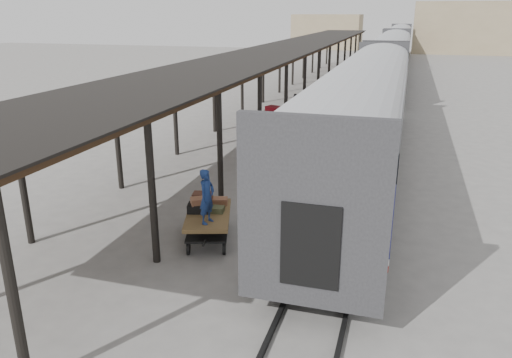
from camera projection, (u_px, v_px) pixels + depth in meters
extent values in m
plane|color=slate|center=(228.00, 237.00, 15.06)|extent=(160.00, 160.00, 0.00)
cube|color=silver|center=(365.00, 110.00, 20.63)|extent=(3.00, 24.00, 2.90)
cube|color=#28282B|center=(312.00, 219.00, 9.82)|extent=(3.04, 0.22, 3.50)
cube|color=black|center=(329.00, 87.00, 20.75)|extent=(0.04, 22.08, 0.65)
cube|color=black|center=(362.00, 150.00, 21.17)|extent=(2.55, 23.04, 0.50)
cube|color=silver|center=(391.00, 58.00, 44.23)|extent=(3.00, 24.00, 2.90)
cube|color=#28282B|center=(384.00, 72.00, 33.43)|extent=(3.04, 0.22, 3.50)
cube|color=black|center=(374.00, 47.00, 44.36)|extent=(0.04, 22.08, 0.65)
cube|color=black|center=(389.00, 77.00, 44.78)|extent=(2.55, 23.04, 0.50)
cube|color=silver|center=(399.00, 42.00, 67.84)|extent=(3.00, 24.00, 2.90)
cube|color=#28282B|center=(396.00, 47.00, 57.04)|extent=(3.04, 0.22, 3.50)
cube|color=black|center=(388.00, 35.00, 67.97)|extent=(0.04, 22.08, 0.65)
cube|color=black|center=(397.00, 54.00, 68.38)|extent=(2.55, 23.04, 0.50)
cube|color=black|center=(289.00, 181.00, 13.39)|extent=(0.50, 1.70, 2.00)
imported|color=white|center=(289.00, 186.00, 13.44)|extent=(0.72, 0.89, 1.72)
cube|color=#8F5A3E|center=(273.00, 207.00, 13.60)|extent=(0.57, 0.25, 0.42)
cube|color=#422B19|center=(294.00, 47.00, 36.50)|extent=(4.60, 64.00, 0.18)
cube|color=black|center=(294.00, 45.00, 36.46)|extent=(4.90, 64.30, 0.06)
cylinder|color=black|center=(267.00, 74.00, 37.70)|extent=(0.20, 0.20, 4.00)
cylinder|color=black|center=(329.00, 47.00, 65.84)|extent=(0.20, 0.20, 4.00)
cylinder|color=black|center=(12.00, 290.00, 8.43)|extent=(0.20, 0.20, 4.00)
cylinder|color=black|center=(321.00, 76.00, 36.58)|extent=(0.20, 0.20, 4.00)
cylinder|color=black|center=(361.00, 48.00, 64.73)|extent=(0.20, 0.20, 4.00)
cube|color=black|center=(380.00, 86.00, 45.24)|extent=(0.10, 150.00, 0.12)
cube|color=black|center=(397.00, 87.00, 44.85)|extent=(0.10, 150.00, 0.12)
cube|color=tan|center=(471.00, 28.00, 80.81)|extent=(18.00, 10.00, 8.00)
cube|color=tan|center=(327.00, 32.00, 91.28)|extent=(12.00, 8.00, 6.00)
cube|color=brown|center=(208.00, 215.00, 14.65)|extent=(1.91, 2.66, 0.12)
cube|color=black|center=(209.00, 226.00, 14.77)|extent=(1.79, 2.54, 0.06)
cylinder|color=black|center=(188.00, 248.00, 13.94)|extent=(0.20, 0.41, 0.40)
cylinder|color=black|center=(224.00, 248.00, 13.95)|extent=(0.20, 0.41, 0.40)
cylinder|color=black|center=(195.00, 221.00, 15.74)|extent=(0.20, 0.41, 0.40)
cylinder|color=black|center=(227.00, 221.00, 15.75)|extent=(0.20, 0.41, 0.40)
cube|color=#393A3C|center=(201.00, 203.00, 15.13)|extent=(0.68, 0.56, 0.20)
cube|color=#8F5A3E|center=(219.00, 201.00, 15.30)|extent=(0.59, 0.47, 0.19)
cube|color=black|center=(199.00, 208.00, 14.68)|extent=(0.74, 0.60, 0.26)
cube|color=#454A2C|center=(216.00, 209.00, 14.67)|extent=(0.51, 0.40, 0.17)
cube|color=#522E21|center=(202.00, 196.00, 15.04)|extent=(0.65, 0.52, 0.21)
cube|color=#8F5A3E|center=(199.00, 201.00, 14.61)|extent=(0.61, 0.56, 0.20)
cube|color=maroon|center=(270.00, 121.00, 28.26)|extent=(1.41, 1.77, 0.93)
cube|color=maroon|center=(274.00, 109.00, 28.37)|extent=(1.04, 0.88, 0.36)
cylinder|color=black|center=(258.00, 129.00, 28.19)|extent=(0.24, 0.39, 0.37)
cylinder|color=black|center=(270.00, 131.00, 27.72)|extent=(0.24, 0.39, 0.37)
cylinder|color=black|center=(270.00, 125.00, 29.05)|extent=(0.24, 0.39, 0.37)
cylinder|color=black|center=(281.00, 127.00, 28.58)|extent=(0.24, 0.39, 0.37)
imported|color=navy|center=(207.00, 196.00, 13.73)|extent=(0.47, 0.63, 1.56)
imported|color=black|center=(295.00, 107.00, 31.10)|extent=(1.01, 0.51, 1.65)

